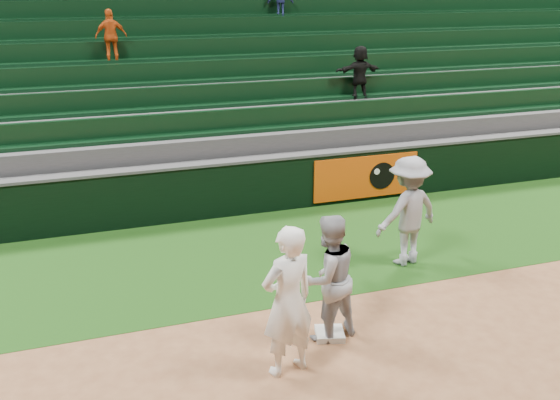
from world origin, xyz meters
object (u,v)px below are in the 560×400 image
(first_base, at_px, (330,334))
(baserunner, at_px, (328,278))
(base_coach, at_px, (408,211))
(first_baseman, at_px, (288,301))

(first_base, height_order, baserunner, baserunner)
(base_coach, bearing_deg, baserunner, 25.67)
(baserunner, bearing_deg, first_baseman, 23.55)
(first_baseman, distance_m, base_coach, 4.01)
(first_base, distance_m, first_baseman, 1.45)
(first_base, bearing_deg, baserunner, 132.79)
(first_base, xyz_separation_m, baserunner, (-0.04, 0.04, 0.90))
(first_base, distance_m, baserunner, 0.91)
(baserunner, relative_size, base_coach, 0.94)
(first_baseman, relative_size, base_coach, 1.04)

